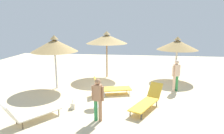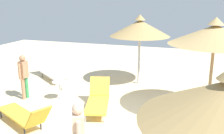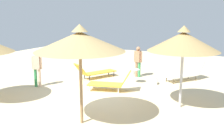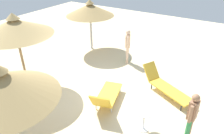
% 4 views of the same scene
% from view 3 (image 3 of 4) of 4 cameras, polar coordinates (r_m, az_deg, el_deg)
% --- Properties ---
extents(ground, '(24.00, 24.00, 0.10)m').
position_cam_3_polar(ground, '(10.84, -3.16, -5.89)').
color(ground, beige).
extents(parasol_umbrella_back, '(2.60, 2.60, 2.94)m').
position_cam_3_polar(parasol_umbrella_back, '(7.43, -7.05, 5.58)').
color(parasol_umbrella_back, olive).
rests_on(parasol_umbrella_back, ground).
extents(parasol_umbrella_front, '(2.41, 2.41, 2.84)m').
position_cam_3_polar(parasol_umbrella_front, '(9.02, 15.37, 5.42)').
color(parasol_umbrella_front, '#B2B2B7').
rests_on(parasol_umbrella_front, ground).
extents(lounge_chair_near_right, '(1.48, 2.23, 0.87)m').
position_cam_3_polar(lounge_chair_near_right, '(13.04, -3.86, -1.02)').
color(lounge_chair_near_right, gold).
rests_on(lounge_chair_near_right, ground).
extents(lounge_chair_far_left, '(1.91, 1.12, 0.87)m').
position_cam_3_polar(lounge_chair_far_left, '(10.96, -0.13, -3.43)').
color(lounge_chair_far_left, gold).
rests_on(lounge_chair_far_left, ground).
extents(lounge_chair_edge, '(1.67, 1.97, 0.89)m').
position_cam_3_polar(lounge_chair_edge, '(13.16, 15.90, -1.35)').
color(lounge_chair_edge, silver).
rests_on(lounge_chair_edge, ground).
extents(person_standing_far_right, '(0.43, 0.32, 1.63)m').
position_cam_3_polar(person_standing_far_right, '(11.94, -16.12, 0.15)').
color(person_standing_far_right, beige).
rests_on(person_standing_far_right, ground).
extents(person_standing_near_left, '(0.45, 0.24, 1.57)m').
position_cam_3_polar(person_standing_near_left, '(13.31, 5.72, 1.55)').
color(person_standing_near_left, '#338C4C').
rests_on(person_standing_near_left, ground).
extents(handbag, '(0.24, 0.35, 0.41)m').
position_cam_3_polar(handbag, '(12.20, 9.46, -3.10)').
color(handbag, beige).
rests_on(handbag, ground).
extents(side_table_round, '(0.51, 0.51, 0.66)m').
position_cam_3_polar(side_table_round, '(12.18, 4.87, -1.49)').
color(side_table_round, silver).
rests_on(side_table_round, ground).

